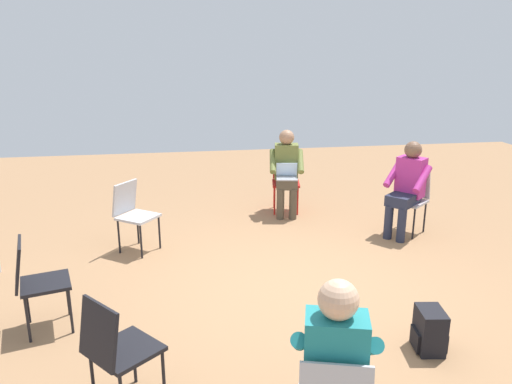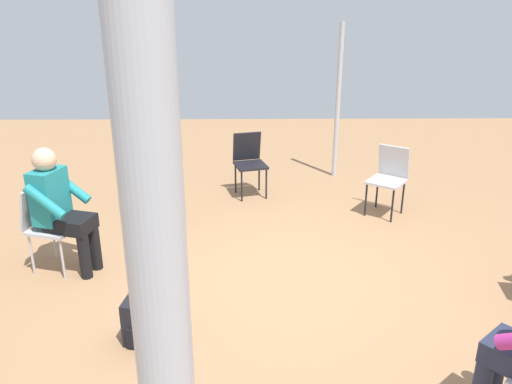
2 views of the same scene
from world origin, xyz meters
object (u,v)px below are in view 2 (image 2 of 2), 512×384
at_px(chair_northwest, 154,179).
at_px(backpack_near_laptop_user, 143,324).
at_px(chair_north, 249,160).
at_px(chair_northeast, 389,175).
at_px(chair_west, 47,222).
at_px(person_in_teal, 59,204).

bearing_deg(chair_northwest, backpack_near_laptop_user, 57.71).
relative_size(chair_north, backpack_near_laptop_user, 2.36).
distance_m(chair_northeast, chair_west, 3.91).
distance_m(chair_north, chair_northeast, 1.85).
height_order(chair_northwest, backpack_near_laptop_user, chair_northwest).
relative_size(chair_northeast, backpack_near_laptop_user, 2.36).
bearing_deg(backpack_near_laptop_user, chair_northeast, 44.93).
bearing_deg(chair_northeast, chair_northwest, 38.88).
xyz_separation_m(chair_west, person_in_teal, (0.16, -0.05, 0.20)).
height_order(chair_northeast, chair_northwest, same).
bearing_deg(chair_northwest, chair_west, 16.95).
relative_size(chair_northeast, person_in_teal, 0.69).
bearing_deg(chair_west, chair_northeast, 125.93).
distance_m(chair_northwest, person_in_teal, 1.45).
relative_size(person_in_teal, backpack_near_laptop_user, 3.44).
bearing_deg(person_in_teal, chair_northwest, 169.21).
height_order(chair_west, backpack_near_laptop_user, chair_west).
distance_m(chair_north, chair_northwest, 1.40).
xyz_separation_m(chair_northeast, person_in_teal, (-3.51, -1.39, 0.20)).
bearing_deg(chair_northeast, chair_west, 56.91).
bearing_deg(chair_west, backpack_near_laptop_user, 59.53).
bearing_deg(person_in_teal, chair_west, -90.00).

